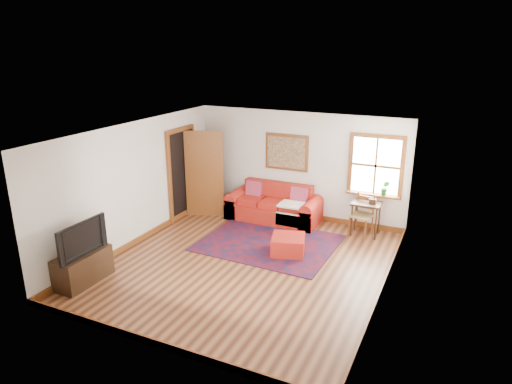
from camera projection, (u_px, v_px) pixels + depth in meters
The scene contains 13 objects.
ground at pixel (247, 264), 8.56m from camera, with size 5.50×5.50×0.00m, color #442112.
room_envelope at pixel (247, 180), 8.07m from camera, with size 5.04×5.54×2.52m.
window at pixel (377, 172), 9.77m from camera, with size 1.18×0.20×1.38m.
doorway at pixel (196, 173), 10.66m from camera, with size 0.89×1.08×2.14m.
framed_artwork at pixel (286, 152), 10.54m from camera, with size 1.05×0.07×0.85m.
persian_rug at pixel (269, 243), 9.45m from camera, with size 2.68×2.15×0.02m, color #550C14.
red_leather_sofa at pixel (274, 208), 10.66m from camera, with size 2.15×0.89×0.84m.
red_ottoman at pixel (288, 245), 8.95m from camera, with size 0.63×0.63×0.36m, color #A81F15.
side_table at pixel (366, 208), 9.70m from camera, with size 0.61×0.46×0.73m.
ladder_back_chair at pixel (363, 213), 9.74m from camera, with size 0.50×0.49×0.91m.
media_cabinet at pixel (83, 267), 7.84m from camera, with size 0.45×1.01×0.55m, color #321E10.
television at pixel (78, 238), 7.61m from camera, with size 1.04×0.14×0.60m, color black.
candle_hurricane at pixel (101, 240), 8.07m from camera, with size 0.12×0.12×0.18m.
Camera 1 is at (3.42, -6.93, 3.94)m, focal length 32.00 mm.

